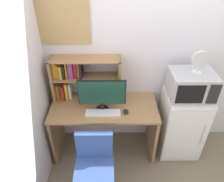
# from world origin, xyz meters

# --- Properties ---
(wall_back) EXTENTS (6.40, 0.04, 2.60)m
(wall_back) POSITION_xyz_m (0.40, 0.02, 1.30)
(wall_back) COLOR silver
(wall_back) RESTS_ON ground_plane
(desk) EXTENTS (1.32, 0.60, 0.78)m
(desk) POSITION_xyz_m (-0.89, -0.30, 0.54)
(desk) COLOR #997047
(desk) RESTS_ON ground_plane
(hutch_bookshelf) EXTENTS (0.84, 0.24, 0.56)m
(hutch_bookshelf) POSITION_xyz_m (-1.23, -0.11, 1.10)
(hutch_bookshelf) COLOR #997047
(hutch_bookshelf) RESTS_ON desk
(monitor) EXTENTS (0.55, 0.16, 0.42)m
(monitor) POSITION_xyz_m (-0.91, -0.37, 1.01)
(monitor) COLOR black
(monitor) RESTS_ON desk
(keyboard) EXTENTS (0.41, 0.13, 0.02)m
(keyboard) POSITION_xyz_m (-0.90, -0.44, 0.79)
(keyboard) COLOR silver
(keyboard) RESTS_ON desk
(computer_mouse) EXTENTS (0.06, 0.10, 0.03)m
(computer_mouse) POSITION_xyz_m (-0.63, -0.42, 0.79)
(computer_mouse) COLOR black
(computer_mouse) RESTS_ON desk
(mini_fridge) EXTENTS (0.52, 0.50, 0.93)m
(mini_fridge) POSITION_xyz_m (0.12, -0.30, 0.47)
(mini_fridge) COLOR white
(mini_fridge) RESTS_ON ground_plane
(microwave) EXTENTS (0.50, 0.40, 0.31)m
(microwave) POSITION_xyz_m (0.12, -0.30, 1.09)
(microwave) COLOR #ADADB2
(microwave) RESTS_ON mini_fridge
(desk_fan) EXTENTS (0.19, 0.11, 0.26)m
(desk_fan) POSITION_xyz_m (0.15, -0.30, 1.39)
(desk_fan) COLOR silver
(desk_fan) RESTS_ON microwave
(desk_chair) EXTENTS (0.47, 0.47, 0.84)m
(desk_chair) POSITION_xyz_m (-0.98, -0.95, 0.38)
(desk_chair) COLOR black
(desk_chair) RESTS_ON ground_plane
(wall_corkboard) EXTENTS (0.60, 0.02, 0.53)m
(wall_corkboard) POSITION_xyz_m (-1.33, -0.01, 1.73)
(wall_corkboard) COLOR tan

